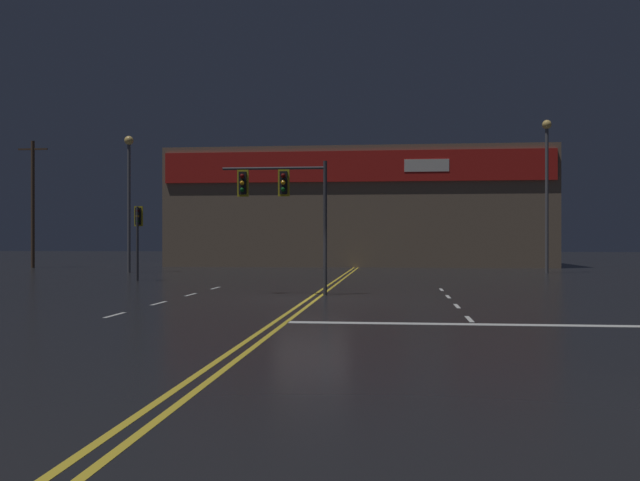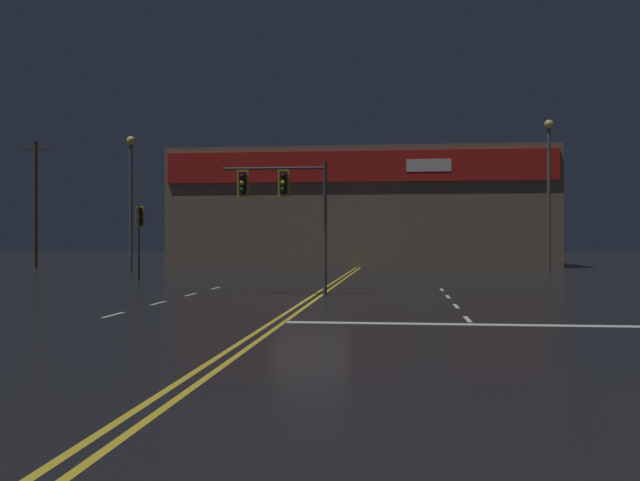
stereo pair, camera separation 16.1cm
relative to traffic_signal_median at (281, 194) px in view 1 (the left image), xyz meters
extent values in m
plane|color=black|center=(1.35, -2.05, -3.72)|extent=(200.00, 200.00, 0.00)
cube|color=gold|center=(1.20, -2.05, -3.71)|extent=(0.12, 60.00, 0.01)
cube|color=gold|center=(1.50, -2.05, -3.71)|extent=(0.12, 60.00, 0.01)
cube|color=silver|center=(-3.34, -7.45, -3.71)|extent=(0.12, 1.40, 0.01)
cube|color=silver|center=(-3.34, -3.85, -3.71)|extent=(0.12, 1.40, 0.01)
cube|color=silver|center=(-3.34, -0.25, -3.71)|extent=(0.12, 1.40, 0.01)
cube|color=silver|center=(-3.34, 3.35, -3.71)|extent=(0.12, 1.40, 0.01)
cube|color=silver|center=(6.03, -7.45, -3.71)|extent=(0.12, 1.40, 0.01)
cube|color=silver|center=(6.03, -3.85, -3.71)|extent=(0.12, 1.40, 0.01)
cube|color=silver|center=(6.03, -0.25, -3.71)|extent=(0.12, 1.40, 0.01)
cube|color=silver|center=(6.03, 3.35, -3.71)|extent=(0.12, 1.40, 0.01)
cube|color=silver|center=(6.03, -8.59, -3.71)|extent=(9.00, 0.40, 0.01)
cylinder|color=#38383D|center=(1.61, 0.01, -1.26)|extent=(0.14, 0.14, 4.91)
cylinder|color=#38383D|center=(-0.30, 0.01, 0.94)|extent=(3.82, 0.10, 0.10)
cube|color=black|center=(0.09, 0.01, 0.40)|extent=(0.28, 0.24, 0.84)
cube|color=gold|center=(0.09, 0.01, 0.40)|extent=(0.42, 0.08, 0.99)
sphere|color=#500705|center=(0.09, -0.14, 0.65)|extent=(0.17, 0.17, 0.17)
sphere|color=orange|center=(0.09, -0.14, 0.40)|extent=(0.17, 0.17, 0.17)
sphere|color=#084513|center=(0.09, -0.14, 0.15)|extent=(0.17, 0.17, 0.17)
cube|color=black|center=(-1.44, 0.01, 0.40)|extent=(0.28, 0.24, 0.84)
cube|color=gold|center=(-1.44, 0.01, 0.40)|extent=(0.42, 0.08, 0.99)
sphere|color=#500705|center=(-1.44, -0.14, 0.65)|extent=(0.17, 0.17, 0.17)
sphere|color=orange|center=(-1.44, -0.14, 0.40)|extent=(0.17, 0.17, 0.17)
sphere|color=#084513|center=(-1.44, -0.14, 0.15)|extent=(0.17, 0.17, 0.17)
cylinder|color=#38383D|center=(-8.44, 7.97, -1.89)|extent=(0.13, 0.13, 3.66)
cube|color=black|center=(-8.44, 8.15, -0.52)|extent=(0.28, 0.24, 0.84)
cube|color=gold|center=(-8.44, 8.15, -0.52)|extent=(0.42, 0.08, 0.99)
sphere|color=#500705|center=(-8.44, 7.99, -0.27)|extent=(0.17, 0.17, 0.17)
sphere|color=orange|center=(-8.44, 7.99, -0.52)|extent=(0.17, 0.17, 0.17)
sphere|color=#084513|center=(-8.44, 7.99, -0.78)|extent=(0.17, 0.17, 0.17)
cylinder|color=#59595E|center=(13.36, 18.57, 0.72)|extent=(0.20, 0.20, 8.87)
sphere|color=#F4C666|center=(13.36, 18.57, 5.32)|extent=(0.56, 0.56, 0.56)
cylinder|color=#59595E|center=(-12.28, 16.85, 0.30)|extent=(0.20, 0.20, 8.04)
sphere|color=#F4C666|center=(-12.28, 16.85, 4.49)|extent=(0.56, 0.56, 0.56)
cube|color=#7A6651|center=(1.35, 31.06, 0.77)|extent=(29.13, 10.00, 8.97)
cube|color=red|center=(1.35, 25.96, 3.68)|extent=(28.55, 0.20, 2.24)
cube|color=white|center=(6.44, 25.91, 3.68)|extent=(3.20, 0.16, 0.90)
cylinder|color=#4C3828|center=(-22.06, 23.48, 0.90)|extent=(0.26, 0.26, 9.24)
cube|color=#4C3828|center=(-22.06, 23.48, 4.92)|extent=(2.20, 0.12, 0.12)
camera|label=1|loc=(4.13, -25.88, -1.70)|focal=40.00mm
camera|label=2|loc=(4.29, -25.87, -1.70)|focal=40.00mm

